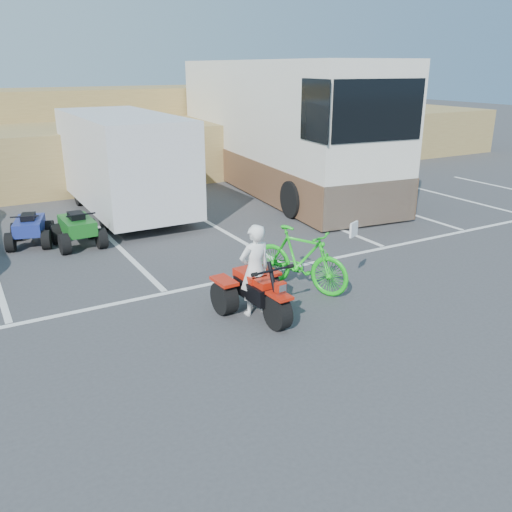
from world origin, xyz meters
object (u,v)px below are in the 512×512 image
green_dirt_bike (301,259)px  quad_atv_green (80,246)px  quad_atv_blue (32,245)px  rv_motorhome (276,134)px  rider (255,270)px  red_trike_atv (260,316)px  cargo_trailer (123,160)px

green_dirt_bike → quad_atv_green: (-3.06, 4.72, -0.60)m
green_dirt_bike → quad_atv_blue: 6.72m
quad_atv_green → rv_motorhome: bearing=23.3°
rider → quad_atv_green: 5.59m
rider → green_dirt_bike: size_ratio=0.79×
green_dirt_bike → red_trike_atv: bearing=-177.4°
red_trike_atv → rv_motorhome: size_ratio=0.13×
red_trike_atv → rider: (-0.01, 0.15, 0.79)m
rider → cargo_trailer: bearing=-93.9°
green_dirt_bike → cargo_trailer: cargo_trailer is taller
cargo_trailer → quad_atv_green: (-1.91, -2.49, -1.49)m
rv_motorhome → quad_atv_green: rv_motorhome is taller
rider → quad_atv_blue: (-2.74, 5.87, -0.79)m
rv_motorhome → rider: bearing=-117.6°
rider → rv_motorhome: 10.46m
rider → quad_atv_blue: size_ratio=1.23×
rv_motorhome → quad_atv_blue: size_ratio=9.09×
cargo_trailer → quad_atv_green: size_ratio=4.31×
cargo_trailer → quad_atv_blue: cargo_trailer is taller
red_trike_atv → rv_motorhome: (5.74, 8.82, 1.78)m
red_trike_atv → cargo_trailer: cargo_trailer is taller
cargo_trailer → green_dirt_bike: bearing=-80.9°
rider → cargo_trailer: cargo_trailer is taller
rv_motorhome → quad_atv_blue: rv_motorhome is taller
rider → quad_atv_green: rider is taller
quad_atv_blue → quad_atv_green: size_ratio=0.94×
green_dirt_bike → quad_atv_blue: bearing=101.7°
rider → rv_motorhome: rv_motorhome is taller
cargo_trailer → quad_atv_green: cargo_trailer is taller
green_dirt_bike → quad_atv_blue: green_dirt_bike is taller
quad_atv_green → rider: bearing=-72.4°
cargo_trailer → quad_atv_blue: size_ratio=4.60×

